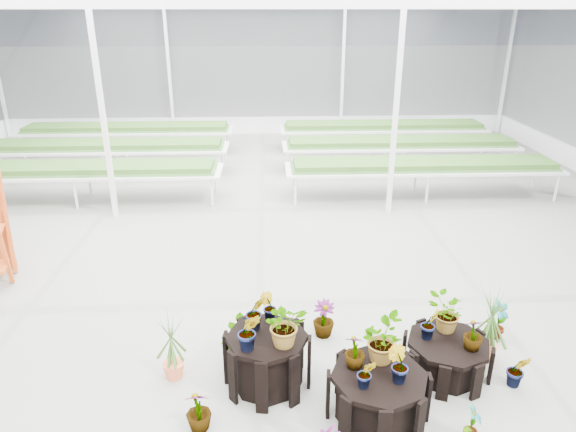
{
  "coord_description": "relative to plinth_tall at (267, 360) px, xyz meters",
  "views": [
    {
      "loc": [
        0.32,
        -6.55,
        4.2
      ],
      "look_at": [
        0.62,
        0.62,
        1.3
      ],
      "focal_mm": 32.0,
      "sensor_mm": 36.0,
      "label": 1
    }
  ],
  "objects": [
    {
      "name": "plinth_tall",
      "position": [
        0.0,
        0.0,
        0.0
      ],
      "size": [
        1.12,
        1.12,
        0.68
      ],
      "primitive_type": "cylinder",
      "rotation": [
        0.0,
        0.0,
        -0.13
      ],
      "color": "black",
      "rests_on": "ground"
    },
    {
      "name": "plinth_low",
      "position": [
        2.2,
        0.1,
        -0.11
      ],
      "size": [
        1.34,
        1.34,
        0.46
      ],
      "primitive_type": "cylinder",
      "rotation": [
        0.0,
        0.0,
        -0.39
      ],
      "color": "black",
      "rests_on": "ground"
    },
    {
      "name": "plinth_mid",
      "position": [
        1.2,
        -0.6,
        -0.05
      ],
      "size": [
        1.17,
        1.17,
        0.57
      ],
      "primitive_type": "cylinder",
      "rotation": [
        0.0,
        0.0,
        -0.08
      ],
      "color": "black",
      "rests_on": "ground"
    },
    {
      "name": "ground_plane",
      "position": [
        -0.29,
        1.54,
        -0.34
      ],
      "size": [
        24.0,
        24.0,
        0.0
      ],
      "primitive_type": "plane",
      "color": "gray",
      "rests_on": "ground"
    },
    {
      "name": "nursery_benches",
      "position": [
        -0.29,
        8.74,
        0.08
      ],
      "size": [
        16.0,
        7.0,
        0.84
      ],
      "primitive_type": null,
      "color": "silver",
      "rests_on": "ground"
    },
    {
      "name": "nursery_plants",
      "position": [
        0.84,
        0.04,
        0.21
      ],
      "size": [
        4.66,
        2.67,
        1.21
      ],
      "color": "#2F531E",
      "rests_on": "ground"
    },
    {
      "name": "steel_frame",
      "position": [
        -0.29,
        1.54,
        1.91
      ],
      "size": [
        18.0,
        24.0,
        4.5
      ],
      "primitive_type": null,
      "color": "silver",
      "rests_on": "ground"
    },
    {
      "name": "greenhouse_shell",
      "position": [
        -0.29,
        1.54,
        1.91
      ],
      "size": [
        18.0,
        24.0,
        4.5
      ],
      "primitive_type": null,
      "color": "white",
      "rests_on": "ground"
    }
  ]
}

